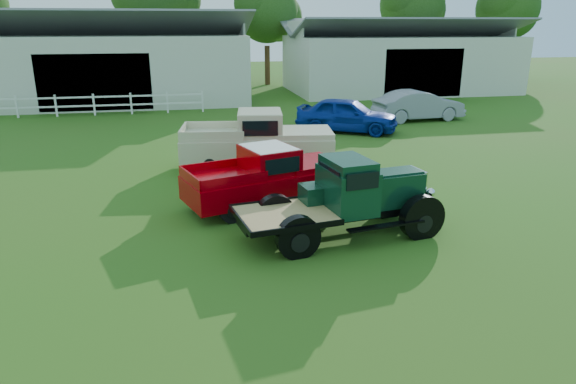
{
  "coord_description": "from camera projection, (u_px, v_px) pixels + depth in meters",
  "views": [
    {
      "loc": [
        -2.18,
        -10.33,
        4.94
      ],
      "look_at": [
        0.2,
        1.2,
        1.05
      ],
      "focal_mm": 32.0,
      "sensor_mm": 36.0,
      "label": 1
    }
  ],
  "objects": [
    {
      "name": "tree_b",
      "position": [
        153.0,
        12.0,
        40.62
      ],
      "size": [
        6.9,
        6.9,
        11.5
      ],
      "primitive_type": null,
      "color": "#17410C",
      "rests_on": "ground"
    },
    {
      "name": "ground",
      "position": [
        290.0,
        253.0,
        11.57
      ],
      "size": [
        120.0,
        120.0,
        0.0
      ],
      "primitive_type": "plane",
      "color": "#296514"
    },
    {
      "name": "white_pickup",
      "position": [
        257.0,
        141.0,
        18.03
      ],
      "size": [
        5.7,
        2.85,
        2.0
      ],
      "primitive_type": null,
      "rotation": [
        0.0,
        0.0,
        -0.14
      ],
      "color": "beige",
      "rests_on": "ground"
    },
    {
      "name": "vintage_flatbed",
      "position": [
        343.0,
        198.0,
        12.23
      ],
      "size": [
        5.1,
        2.64,
        1.93
      ],
      "primitive_type": null,
      "rotation": [
        0.0,
        0.0,
        0.15
      ],
      "color": "#0D3422",
      "rests_on": "ground"
    },
    {
      "name": "tree_c",
      "position": [
        267.0,
        29.0,
        41.81
      ],
      "size": [
        5.4,
        5.4,
        9.0
      ],
      "primitive_type": null,
      "color": "#17410C",
      "rests_on": "ground"
    },
    {
      "name": "tree_d",
      "position": [
        411.0,
        22.0,
        45.07
      ],
      "size": [
        6.0,
        6.0,
        10.0
      ],
      "primitive_type": null,
      "color": "#17410C",
      "rests_on": "ground"
    },
    {
      "name": "shed_left",
      "position": [
        104.0,
        57.0,
        33.53
      ],
      "size": [
        18.8,
        10.2,
        5.6
      ],
      "primitive_type": null,
      "color": "silver",
      "rests_on": "ground"
    },
    {
      "name": "misc_car_blue",
      "position": [
        347.0,
        115.0,
        24.23
      ],
      "size": [
        5.06,
        4.01,
        1.62
      ],
      "primitive_type": "imported",
      "rotation": [
        0.0,
        0.0,
        1.05
      ],
      "color": "navy",
      "rests_on": "ground"
    },
    {
      "name": "red_pickup",
      "position": [
        266.0,
        176.0,
        14.34
      ],
      "size": [
        5.03,
        3.15,
        1.72
      ],
      "primitive_type": null,
      "rotation": [
        0.0,
        0.0,
        0.31
      ],
      "color": "#A30007",
      "rests_on": "ground"
    },
    {
      "name": "shed_right",
      "position": [
        398.0,
        56.0,
        38.55
      ],
      "size": [
        16.8,
        9.2,
        5.2
      ],
      "primitive_type": null,
      "color": "silver",
      "rests_on": "ground"
    },
    {
      "name": "misc_car_grey",
      "position": [
        419.0,
        105.0,
        27.12
      ],
      "size": [
        4.9,
        2.07,
        1.57
      ],
      "primitive_type": "imported",
      "rotation": [
        0.0,
        0.0,
        1.66
      ],
      "color": "gray",
      "rests_on": "ground"
    },
    {
      "name": "tree_e",
      "position": [
        506.0,
        25.0,
        44.83
      ],
      "size": [
        5.7,
        5.7,
        9.5
      ],
      "primitive_type": null,
      "color": "#17410C",
      "rests_on": "ground"
    },
    {
      "name": "fence_rail",
      "position": [
        75.0,
        105.0,
        28.45
      ],
      "size": [
        14.2,
        0.16,
        1.2
      ],
      "primitive_type": null,
      "color": "white",
      "rests_on": "ground"
    }
  ]
}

